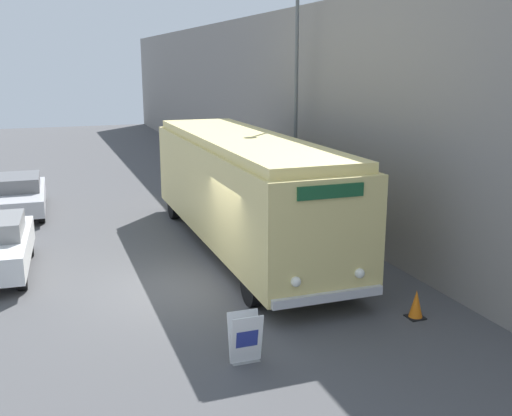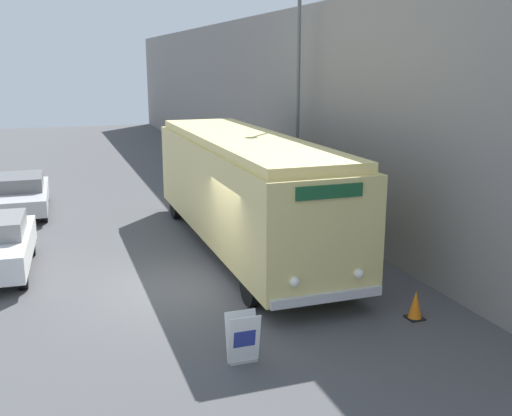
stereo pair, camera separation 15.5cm
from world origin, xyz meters
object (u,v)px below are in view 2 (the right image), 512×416
(streetlamp, at_px, (298,78))
(parked_car_mid, at_px, (20,194))
(vintage_bus, at_px, (244,186))
(sign_board, at_px, (243,339))
(traffic_cone, at_px, (415,305))

(streetlamp, distance_m, parked_car_mid, 10.91)
(vintage_bus, relative_size, streetlamp, 1.46)
(sign_board, xyz_separation_m, streetlamp, (4.89, 9.02, 4.40))
(traffic_cone, bearing_deg, sign_board, -171.84)
(parked_car_mid, height_order, traffic_cone, parked_car_mid)
(sign_board, distance_m, streetlamp, 11.16)
(vintage_bus, height_order, streetlamp, streetlamp)
(parked_car_mid, bearing_deg, streetlamp, -24.18)
(vintage_bus, bearing_deg, traffic_cone, -72.34)
(streetlamp, bearing_deg, sign_board, -118.47)
(sign_board, xyz_separation_m, traffic_cone, (4.10, 0.59, -0.15))
(vintage_bus, distance_m, sign_board, 7.08)
(parked_car_mid, distance_m, traffic_cone, 15.25)
(parked_car_mid, relative_size, traffic_cone, 7.38)
(parked_car_mid, bearing_deg, sign_board, -71.14)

